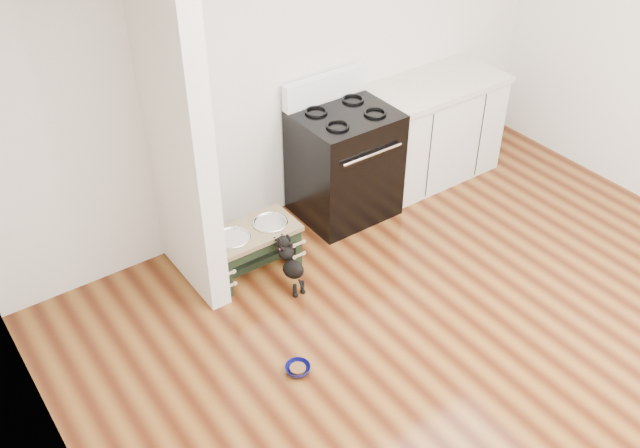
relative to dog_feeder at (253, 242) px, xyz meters
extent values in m
plane|color=#431B0C|center=(0.78, -1.91, -0.27)|extent=(5.00, 5.00, 0.00)
plane|color=silver|center=(0.78, 0.59, 1.08)|extent=(5.00, 0.00, 5.00)
plane|color=silver|center=(-1.72, -1.91, 1.08)|extent=(0.00, 5.00, 5.00)
cube|color=silver|center=(-0.40, 0.19, 1.08)|extent=(0.15, 0.80, 2.70)
cube|color=black|center=(1.03, 0.25, 0.19)|extent=(0.76, 0.65, 0.92)
cube|color=black|center=(1.03, -0.06, 0.13)|extent=(0.58, 0.02, 0.50)
cylinder|color=silver|center=(1.03, -0.10, 0.45)|extent=(0.56, 0.02, 0.02)
cube|color=white|center=(1.03, 0.52, 0.76)|extent=(0.76, 0.08, 0.22)
torus|color=black|center=(0.85, 0.11, 0.66)|extent=(0.18, 0.18, 0.02)
torus|color=black|center=(1.21, 0.11, 0.66)|extent=(0.18, 0.18, 0.02)
torus|color=black|center=(0.85, 0.39, 0.66)|extent=(0.18, 0.18, 0.02)
torus|color=black|center=(1.21, 0.39, 0.66)|extent=(0.18, 0.18, 0.02)
cube|color=silver|center=(2.01, 0.27, 0.16)|extent=(1.20, 0.60, 0.86)
cube|color=#B8AD9D|center=(2.01, 0.27, 0.62)|extent=(1.24, 0.64, 0.05)
cube|color=black|center=(2.01, 0.01, -0.22)|extent=(1.20, 0.06, 0.10)
cube|color=black|center=(-0.30, 0.01, -0.10)|extent=(0.06, 0.33, 0.34)
cube|color=black|center=(0.30, 0.01, -0.10)|extent=(0.06, 0.33, 0.34)
cube|color=black|center=(0.00, -0.14, 0.03)|extent=(0.55, 0.03, 0.08)
cube|color=black|center=(0.00, 0.01, -0.21)|extent=(0.55, 0.06, 0.06)
cube|color=brown|center=(0.00, 0.01, 0.09)|extent=(0.69, 0.37, 0.04)
cylinder|color=silver|center=(-0.16, 0.01, 0.09)|extent=(0.24, 0.24, 0.04)
cylinder|color=silver|center=(0.16, 0.01, 0.09)|extent=(0.24, 0.24, 0.04)
torus|color=silver|center=(-0.16, 0.01, 0.11)|extent=(0.27, 0.27, 0.02)
torus|color=silver|center=(0.16, 0.01, 0.11)|extent=(0.27, 0.27, 0.02)
cylinder|color=black|center=(0.09, -0.42, -0.22)|extent=(0.03, 0.03, 0.10)
cylinder|color=black|center=(0.16, -0.42, -0.22)|extent=(0.03, 0.03, 0.10)
sphere|color=black|center=(0.09, -0.43, -0.26)|extent=(0.04, 0.04, 0.04)
sphere|color=black|center=(0.16, -0.43, -0.26)|extent=(0.04, 0.04, 0.04)
ellipsoid|color=black|center=(0.12, -0.35, -0.08)|extent=(0.12, 0.28, 0.25)
sphere|color=black|center=(0.12, -0.26, 0.02)|extent=(0.11, 0.11, 0.11)
sphere|color=black|center=(0.12, -0.23, 0.09)|extent=(0.10, 0.10, 0.10)
sphere|color=black|center=(0.09, -0.16, 0.09)|extent=(0.03, 0.03, 0.03)
sphere|color=black|center=(0.15, -0.16, 0.09)|extent=(0.03, 0.03, 0.03)
cylinder|color=black|center=(0.12, -0.46, -0.16)|extent=(0.02, 0.08, 0.09)
torus|color=#DA407B|center=(0.12, -0.24, 0.06)|extent=(0.09, 0.06, 0.09)
imported|color=#0C0C57|center=(-0.30, -1.04, -0.24)|extent=(0.19, 0.19, 0.05)
cylinder|color=#513917|center=(-0.30, -1.04, -0.24)|extent=(0.11, 0.11, 0.02)
camera|label=1|loc=(-2.00, -3.68, 3.24)|focal=40.00mm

